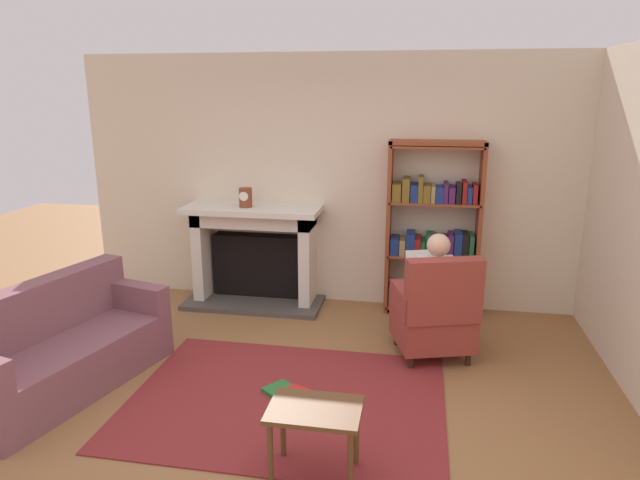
# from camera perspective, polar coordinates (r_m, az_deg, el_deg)

# --- Properties ---
(ground) EXTENTS (14.00, 14.00, 0.00)m
(ground) POSITION_cam_1_polar(r_m,az_deg,el_deg) (4.24, -4.45, -18.06)
(ground) COLOR #93643B
(back_wall) EXTENTS (5.60, 0.10, 2.70)m
(back_wall) POSITION_cam_1_polar(r_m,az_deg,el_deg) (6.13, 1.34, 5.97)
(back_wall) COLOR beige
(back_wall) RESTS_ON ground
(side_wall_right) EXTENTS (0.10, 5.20, 2.70)m
(side_wall_right) POSITION_cam_1_polar(r_m,az_deg,el_deg) (5.07, 29.77, 2.09)
(side_wall_right) COLOR beige
(side_wall_right) RESTS_ON ground
(area_rug) EXTENTS (2.40, 1.80, 0.01)m
(area_rug) POSITION_cam_1_polar(r_m,az_deg,el_deg) (4.48, -3.44, -15.96)
(area_rug) COLOR maroon
(area_rug) RESTS_ON ground
(fireplace) EXTENTS (1.51, 0.64, 1.11)m
(fireplace) POSITION_cam_1_polar(r_m,az_deg,el_deg) (6.24, -6.61, -1.17)
(fireplace) COLOR #4C4742
(fireplace) RESTS_ON ground
(mantel_clock) EXTENTS (0.14, 0.14, 0.20)m
(mantel_clock) POSITION_cam_1_polar(r_m,az_deg,el_deg) (6.02, -7.60, 4.32)
(mantel_clock) COLOR brown
(mantel_clock) RESTS_ON fireplace
(bookshelf) EXTENTS (0.96, 0.32, 1.83)m
(bookshelf) POSITION_cam_1_polar(r_m,az_deg,el_deg) (5.95, 11.43, 0.54)
(bookshelf) COLOR brown
(bookshelf) RESTS_ON ground
(armchair_reading) EXTENTS (0.80, 0.78, 0.97)m
(armchair_reading) POSITION_cam_1_polar(r_m,az_deg,el_deg) (5.03, 11.68, -7.33)
(armchair_reading) COLOR #331E14
(armchair_reading) RESTS_ON ground
(seated_reader) EXTENTS (0.47, 0.59, 1.14)m
(seated_reader) POSITION_cam_1_polar(r_m,az_deg,el_deg) (5.07, 11.38, -4.78)
(seated_reader) COLOR white
(seated_reader) RESTS_ON ground
(sofa_floral) EXTENTS (1.12, 1.82, 0.85)m
(sofa_floral) POSITION_cam_1_polar(r_m,az_deg,el_deg) (4.97, -24.90, -10.09)
(sofa_floral) COLOR #7A4C55
(sofa_floral) RESTS_ON ground
(side_table) EXTENTS (0.56, 0.39, 0.48)m
(side_table) POSITION_cam_1_polar(r_m,az_deg,el_deg) (3.53, -0.54, -17.78)
(side_table) COLOR brown
(side_table) RESTS_ON ground
(scattered_books) EXTENTS (0.49, 0.37, 0.04)m
(scattered_books) POSITION_cam_1_polar(r_m,az_deg,el_deg) (4.51, -2.86, -15.38)
(scattered_books) COLOR red
(scattered_books) RESTS_ON area_rug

